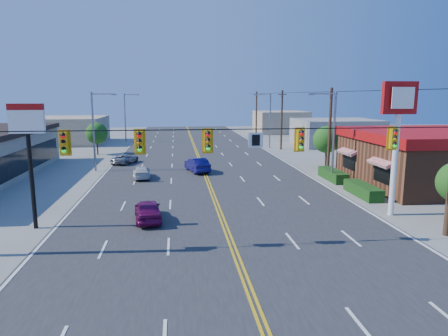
{
  "coord_description": "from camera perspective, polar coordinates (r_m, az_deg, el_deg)",
  "views": [
    {
      "loc": [
        -2.75,
        -19.48,
        7.64
      ],
      "look_at": [
        0.84,
        10.2,
        2.2
      ],
      "focal_mm": 32.0,
      "sensor_mm": 36.0,
      "label": 1
    }
  ],
  "objects": [
    {
      "name": "bld_west_far",
      "position": [
        69.87,
        -21.25,
        5.07
      ],
      "size": [
        11.0,
        12.0,
        4.2
      ],
      "primitive_type": "cube",
      "color": "tan",
      "rests_on": "ground"
    },
    {
      "name": "bld_east_far",
      "position": [
        84.51,
        8.09,
        6.52
      ],
      "size": [
        10.0,
        10.0,
        4.4
      ],
      "primitive_type": "cube",
      "color": "tan",
      "rests_on": "ground"
    },
    {
      "name": "streetlight_nw",
      "position": [
        68.03,
        -13.79,
        7.39
      ],
      "size": [
        2.55,
        0.25,
        8.0
      ],
      "color": "gray",
      "rests_on": "ground"
    },
    {
      "name": "streetlight_se",
      "position": [
        36.25,
        15.14,
        5.01
      ],
      "size": [
        2.55,
        0.25,
        8.0
      ],
      "color": "gray",
      "rests_on": "ground"
    },
    {
      "name": "streetlight_sw",
      "position": [
        42.36,
        -17.91,
        5.59
      ],
      "size": [
        2.55,
        0.25,
        8.0
      ],
      "color": "gray",
      "rests_on": "ground"
    },
    {
      "name": "utility_pole_far",
      "position": [
        75.06,
        4.64,
        7.65
      ],
      "size": [
        0.28,
        0.28,
        8.4
      ],
      "primitive_type": "cylinder",
      "color": "#47301E",
      "rests_on": "ground"
    },
    {
      "name": "ground",
      "position": [
        21.1,
        1.09,
        -10.91
      ],
      "size": [
        160.0,
        160.0,
        0.0
      ],
      "primitive_type": "plane",
      "color": "gray",
      "rests_on": "ground"
    },
    {
      "name": "car_magenta",
      "position": [
        25.07,
        -10.81,
        -6.05
      ],
      "size": [
        2.0,
        4.01,
        1.31
      ],
      "primitive_type": "imported",
      "rotation": [
        0.0,
        0.0,
        3.26
      ],
      "color": "#720C4B",
      "rests_on": "ground"
    },
    {
      "name": "tree_kfc_rear",
      "position": [
        44.8,
        14.46,
        3.96
      ],
      "size": [
        2.94,
        2.94,
        4.41
      ],
      "color": "#47301E",
      "rests_on": "ground"
    },
    {
      "name": "bld_east_mid",
      "position": [
        64.67,
        15.7,
        4.93
      ],
      "size": [
        12.0,
        10.0,
        4.0
      ],
      "primitive_type": "cube",
      "color": "gray",
      "rests_on": "ground"
    },
    {
      "name": "utility_pole_near",
      "position": [
        40.5,
        14.86,
        5.1
      ],
      "size": [
        0.28,
        0.28,
        8.4
      ],
      "primitive_type": "cylinder",
      "color": "#47301E",
      "rests_on": "ground"
    },
    {
      "name": "pizza_hut_sign",
      "position": [
        25.0,
        -26.17,
        3.62
      ],
      "size": [
        1.9,
        0.3,
        6.85
      ],
      "color": "black",
      "rests_on": "ground"
    },
    {
      "name": "kfc",
      "position": [
        39.14,
        28.57,
        1.33
      ],
      "size": [
        16.3,
        12.4,
        4.7
      ],
      "color": "brown",
      "rests_on": "ground"
    },
    {
      "name": "road",
      "position": [
        40.3,
        -2.85,
        -0.58
      ],
      "size": [
        20.0,
        120.0,
        0.06
      ],
      "primitive_type": "cube",
      "color": "#2D2D30",
      "rests_on": "ground"
    },
    {
      "name": "kfc_pylon",
      "position": [
        27.26,
        23.57,
        6.11
      ],
      "size": [
        2.2,
        0.36,
        8.5
      ],
      "color": "white",
      "rests_on": "ground"
    },
    {
      "name": "utility_pole_mid",
      "position": [
        57.56,
        8.23,
        6.78
      ],
      "size": [
        0.28,
        0.28,
        8.4
      ],
      "primitive_type": "cylinder",
      "color": "#47301E",
      "rests_on": "ground"
    },
    {
      "name": "signal_span",
      "position": [
        19.85,
        0.8,
        2.34
      ],
      "size": [
        24.32,
        0.34,
        9.0
      ],
      "color": "#47301E",
      "rests_on": "ground"
    },
    {
      "name": "tree_west",
      "position": [
        54.67,
        -17.73,
        4.74
      ],
      "size": [
        2.8,
        2.8,
        4.2
      ],
      "color": "#47301E",
      "rests_on": "ground"
    },
    {
      "name": "car_silver",
      "position": [
        46.49,
        -13.92,
        1.23
      ],
      "size": [
        3.12,
        4.28,
        1.08
      ],
      "primitive_type": "imported",
      "rotation": [
        0.0,
        0.0,
        2.76
      ],
      "color": "gray",
      "rests_on": "ground"
    },
    {
      "name": "streetlight_ne",
      "position": [
        59.13,
        6.41,
        7.22
      ],
      "size": [
        2.55,
        0.25,
        8.0
      ],
      "color": "gray",
      "rests_on": "ground"
    },
    {
      "name": "car_blue",
      "position": [
        40.25,
        -3.87,
        0.38
      ],
      "size": [
        2.55,
        4.56,
        1.42
      ],
      "primitive_type": "imported",
      "rotation": [
        0.0,
        0.0,
        3.4
      ],
      "color": "#120E57",
      "rests_on": "ground"
    },
    {
      "name": "car_white",
      "position": [
        37.92,
        -11.7,
        -0.67
      ],
      "size": [
        1.9,
        3.96,
        1.11
      ],
      "primitive_type": "imported",
      "rotation": [
        0.0,
        0.0,
        3.23
      ],
      "color": "silver",
      "rests_on": "ground"
    }
  ]
}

